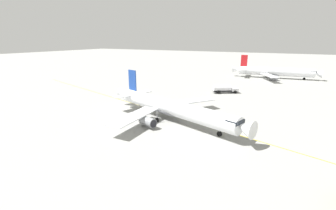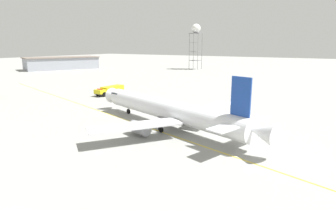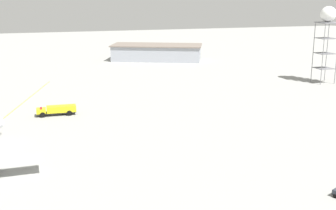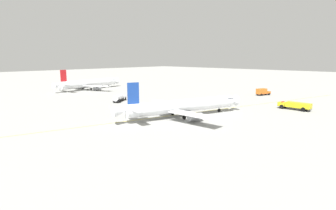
{
  "view_description": "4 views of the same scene",
  "coord_description": "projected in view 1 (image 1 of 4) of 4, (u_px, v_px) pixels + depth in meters",
  "views": [
    {
      "loc": [
        29.35,
        -47.4,
        19.14
      ],
      "look_at": [
        3.79,
        -0.16,
        3.95
      ],
      "focal_mm": 25.31,
      "sensor_mm": 36.0,
      "label": 1
    },
    {
      "loc": [
        -21.83,
        43.41,
        15.15
      ],
      "look_at": [
        5.72,
        -1.33,
        3.73
      ],
      "focal_mm": 30.0,
      "sensor_mm": 36.0,
      "label": 2
    },
    {
      "loc": [
        -78.7,
        -15.29,
        31.55
      ],
      "look_at": [
        22.1,
        -45.56,
        4.74
      ],
      "focal_mm": 47.18,
      "sensor_mm": 36.0,
      "label": 3
    },
    {
      "loc": [
        -53.77,
        -49.31,
        17.32
      ],
      "look_at": [
        0.74,
        2.95,
        3.64
      ],
      "focal_mm": 28.57,
      "sensor_mm": 36.0,
      "label": 4
    }
  ],
  "objects": [
    {
      "name": "ground_plane",
      "position": [
        155.0,
        118.0,
        58.76
      ],
      "size": [
        600.0,
        600.0,
        0.0
      ],
      "primitive_type": "plane",
      "color": "gray"
    },
    {
      "name": "airliner_main",
      "position": [
        171.0,
        108.0,
        56.52
      ],
      "size": [
        40.61,
        32.13,
        10.74
      ],
      "rotation": [
        0.0,
        0.0,
        5.98
      ],
      "color": "white",
      "rests_on": "ground_plane"
    },
    {
      "name": "airliner_secondary",
      "position": [
        274.0,
        72.0,
        116.69
      ],
      "size": [
        40.55,
        33.36,
        11.18
      ],
      "rotation": [
        0.0,
        0.0,
        6.41
      ],
      "color": "white",
      "rests_on": "ground_plane"
    },
    {
      "name": "fuel_tanker_truck",
      "position": [
        225.0,
        89.0,
        85.25
      ],
      "size": [
        8.78,
        6.81,
        2.87
      ],
      "rotation": [
        0.0,
        0.0,
        0.57
      ],
      "color": "#232326",
      "rests_on": "ground_plane"
    },
    {
      "name": "taxiway_centreline",
      "position": [
        184.0,
        119.0,
        58.31
      ],
      "size": [
        158.62,
        44.86,
        0.01
      ],
      "rotation": [
        0.0,
        0.0,
        6.01
      ],
      "color": "yellow",
      "rests_on": "ground_plane"
    }
  ]
}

